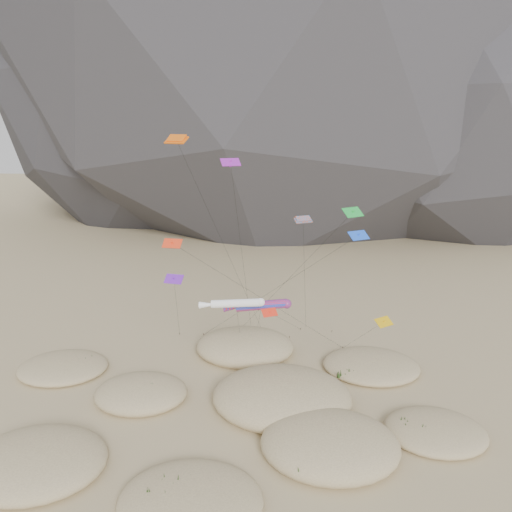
# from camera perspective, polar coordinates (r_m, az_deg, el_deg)

# --- Properties ---
(ground) EXTENTS (500.00, 500.00, 0.00)m
(ground) POSITION_cam_1_polar(r_m,az_deg,el_deg) (54.03, -2.07, -19.35)
(ground) COLOR #CCB789
(ground) RESTS_ON ground
(dunes) EXTENTS (54.07, 39.29, 4.40)m
(dunes) POSITION_cam_1_polar(r_m,az_deg,el_deg) (57.14, -1.74, -16.34)
(dunes) COLOR #CCB789
(dunes) RESTS_ON ground
(dune_grass) EXTENTS (41.10, 29.98, 1.55)m
(dune_grass) POSITION_cam_1_polar(r_m,az_deg,el_deg) (56.89, -2.06, -16.38)
(dune_grass) COLOR black
(dune_grass) RESTS_ON ground
(kite_stakes) EXTENTS (23.80, 6.18, 0.30)m
(kite_stakes) POSITION_cam_1_polar(r_m,az_deg,el_deg) (74.73, 1.26, -8.90)
(kite_stakes) COLOR #3F2D1E
(kite_stakes) RESTS_ON ground
(rainbow_tube_kite) EXTENTS (7.79, 18.03, 11.24)m
(rainbow_tube_kite) POSITION_cam_1_polar(r_m,az_deg,el_deg) (56.89, 0.34, -5.68)
(rainbow_tube_kite) COLOR #FF1A1D
(rainbow_tube_kite) RESTS_ON ground
(white_tube_kite) EXTENTS (7.42, 14.79, 11.72)m
(white_tube_kite) POSITION_cam_1_polar(r_m,az_deg,el_deg) (55.81, -2.63, -5.44)
(white_tube_kite) COLOR white
(white_tube_kite) RESTS_ON ground
(orange_parafoil) EXTENTS (11.25, 11.65, 29.18)m
(orange_parafoil) POSITION_cam_1_polar(r_m,az_deg,el_deg) (58.73, -8.95, 12.74)
(orange_parafoil) COLOR #EB5D0C
(orange_parafoil) RESTS_ON ground
(multi_parafoil) EXTENTS (2.37, 13.68, 19.72)m
(multi_parafoil) POSITION_cam_1_polar(r_m,az_deg,el_deg) (59.95, 5.42, 3.95)
(multi_parafoil) COLOR #F04E19
(multi_parafoil) RESTS_ON ground
(delta_kites) EXTENTS (27.61, 22.89, 26.70)m
(delta_kites) POSITION_cam_1_polar(r_m,az_deg,el_deg) (55.40, 2.53, 0.45)
(delta_kites) COLOR red
(delta_kites) RESTS_ON ground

